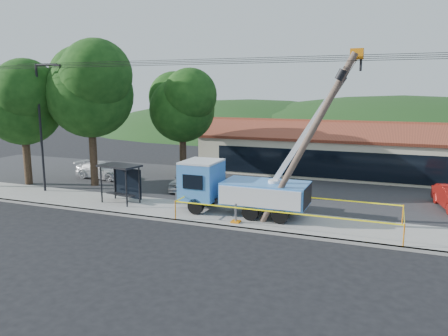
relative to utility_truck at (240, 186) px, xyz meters
name	(u,v)px	position (x,y,z in m)	size (l,w,h in m)	color
ground	(192,239)	(-0.85, -4.60, -1.75)	(120.00, 120.00, 0.00)	black
curb	(209,225)	(-0.85, -2.50, -1.68)	(60.00, 0.25, 0.15)	gray
sidewalk	(222,216)	(-0.85, -0.60, -1.68)	(60.00, 4.00, 0.15)	gray
parking_lot	(261,188)	(-0.85, 7.40, -1.70)	(60.00, 12.00, 0.10)	#28282B
strip_mall	(332,152)	(3.15, 15.38, 0.13)	(22.50, 8.53, 4.67)	beige
streetlight	(42,118)	(-14.63, 0.40, 3.55)	(2.13, 0.22, 9.00)	black
tree_west_near	(90,86)	(-12.85, 3.40, 5.77)	(7.56, 6.72, 10.80)	#332316
tree_west_far	(22,99)	(-17.85, 1.90, 4.79)	(6.84, 6.08, 9.48)	#332316
tree_lot	(182,103)	(-7.85, 8.40, 4.46)	(6.30, 5.60, 8.94)	#332316
hill_west	(249,131)	(-15.85, 50.40, -1.75)	(78.40, 56.00, 28.00)	#1D3D16
hill_center	(401,137)	(9.15, 50.40, -1.75)	(89.60, 64.00, 32.00)	#1D3D16
utility_truck	(240,186)	(0.00, 0.00, 0.00)	(10.03, 4.00, 9.10)	black
leaning_pole	(310,134)	(4.16, -1.03, 3.29)	(4.75, 1.85, 8.99)	brown
bus_shelter	(122,175)	(-7.85, -0.26, 0.18)	(2.75, 1.95, 2.44)	black
caution_tape	(287,208)	(2.95, -0.60, -0.81)	(11.83, 3.66, 1.06)	orange
car_silver	(189,191)	(-5.53, 4.74, -1.75)	(1.78, 4.42, 1.51)	#AEB2B6
car_white	(102,179)	(-13.96, 5.77, -1.75)	(1.87, 4.60, 1.34)	silver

